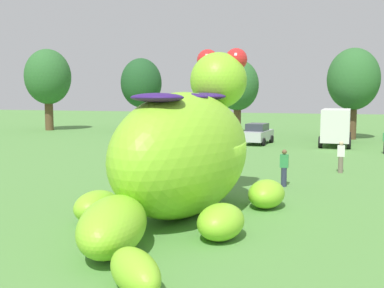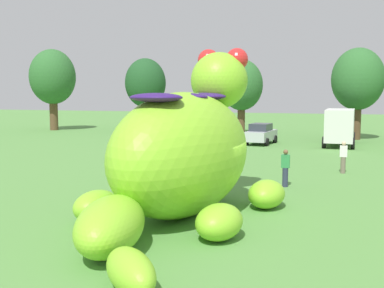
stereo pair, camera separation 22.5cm
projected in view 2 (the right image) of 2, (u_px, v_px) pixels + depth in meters
ground_plane at (220, 211)px, 16.94m from camera, size 160.00×160.00×0.00m
giant_inflatable_creature at (184, 152)px, 16.22m from camera, size 6.76×12.14×6.08m
car_orange at (181, 131)px, 41.08m from camera, size 2.06×4.16×1.72m
car_green at (215, 133)px, 39.35m from camera, size 2.16×4.21×1.72m
car_silver at (261, 134)px, 38.55m from camera, size 2.38×4.30×1.72m
box_truck at (340, 126)px, 37.42m from camera, size 2.63×6.50×2.95m
tree_far_left at (53, 77)px, 52.21m from camera, size 5.11×5.11×9.08m
tree_left at (145, 84)px, 51.35m from camera, size 4.51×4.51×8.01m
tree_mid_left at (242, 86)px, 46.83m from camera, size 4.26×4.26×7.56m
tree_centre_left at (358, 80)px, 41.79m from camera, size 4.65×4.65×8.26m
spectator_near_inflatable at (343, 157)px, 24.69m from camera, size 0.38×0.26×1.71m
spectator_by_cars at (285, 168)px, 21.15m from camera, size 0.38×0.26×1.71m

